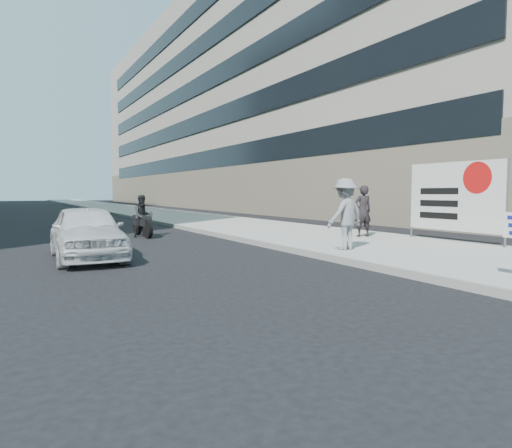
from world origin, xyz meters
TOP-DOWN VIEW (x-y plane):
  - ground at (0.00, 0.00)m, footprint 160.00×160.00m
  - near_sidewalk at (4.00, 20.00)m, footprint 5.00×120.00m
  - near_building at (17.00, 32.00)m, footprint 14.00×70.00m
  - jogger at (2.30, 1.09)m, footprint 1.19×0.81m
  - pedestrian_woman at (4.81, 3.28)m, footprint 0.64×0.49m
  - protest_banner at (6.08, 1.02)m, footprint 0.08×3.06m
  - white_sedan_near at (-3.20, 3.48)m, footprint 1.58×3.69m
  - motorcycle at (-0.74, 8.01)m, footprint 0.74×2.05m

SIDE VIEW (x-z plane):
  - ground at x=0.00m, z-range 0.00..0.00m
  - near_sidewalk at x=4.00m, z-range 0.00..0.15m
  - white_sedan_near at x=-3.20m, z-range 0.00..1.24m
  - motorcycle at x=-0.74m, z-range -0.08..1.35m
  - pedestrian_woman at x=4.81m, z-range 0.15..1.73m
  - jogger at x=2.30m, z-range 0.15..1.85m
  - protest_banner at x=6.08m, z-range 0.30..2.50m
  - near_building at x=17.00m, z-range 0.00..20.00m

